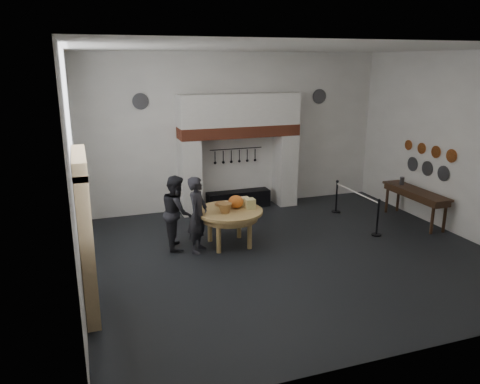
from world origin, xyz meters
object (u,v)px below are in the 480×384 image
object	(u,v)px
iron_range	(238,199)
barrier_post_far	(336,197)
work_table	(229,211)
visitor_near	(198,215)
barrier_post_near	(378,218)
side_table	(416,191)
visitor_far	(177,212)

from	to	relation	value
iron_range	barrier_post_far	size ratio (longest dim) A/B	2.11
work_table	visitor_near	bearing A→B (deg)	-171.16
work_table	barrier_post_far	size ratio (longest dim) A/B	1.76
work_table	barrier_post_near	distance (m)	3.78
iron_range	barrier_post_near	xyz separation A→B (m)	(2.54, -3.35, 0.20)
side_table	barrier_post_far	xyz separation A→B (m)	(-1.56, 1.44, -0.42)
iron_range	side_table	size ratio (longest dim) A/B	0.86
barrier_post_far	visitor_far	bearing A→B (deg)	-167.23
iron_range	visitor_far	world-z (taller)	visitor_far
work_table	visitor_far	world-z (taller)	visitor_far
iron_range	barrier_post_near	size ratio (longest dim) A/B	2.11
side_table	work_table	bearing A→B (deg)	179.47
iron_range	side_table	bearing A→B (deg)	-34.22
side_table	visitor_far	bearing A→B (deg)	177.11
barrier_post_far	visitor_near	bearing A→B (deg)	-161.44
iron_range	visitor_near	bearing A→B (deg)	-124.34
iron_range	work_table	size ratio (longest dim) A/B	1.20
work_table	barrier_post_near	bearing A→B (deg)	-9.40
barrier_post_far	work_table	bearing A→B (deg)	-159.48
iron_range	visitor_far	size ratio (longest dim) A/B	1.09
work_table	barrier_post_near	xyz separation A→B (m)	(3.70, -0.61, -0.39)
side_table	iron_range	bearing A→B (deg)	145.78
barrier_post_near	iron_range	bearing A→B (deg)	127.15
visitor_near	side_table	distance (m)	6.06
visitor_near	barrier_post_near	size ratio (longest dim) A/B	1.96
work_table	visitor_near	distance (m)	0.80
work_table	visitor_far	distance (m)	1.22
side_table	barrier_post_far	distance (m)	2.16
iron_range	side_table	distance (m)	5.00
visitor_near	work_table	bearing A→B (deg)	-46.76
side_table	barrier_post_near	xyz separation A→B (m)	(-1.56, -0.56, -0.42)
work_table	barrier_post_far	distance (m)	3.97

